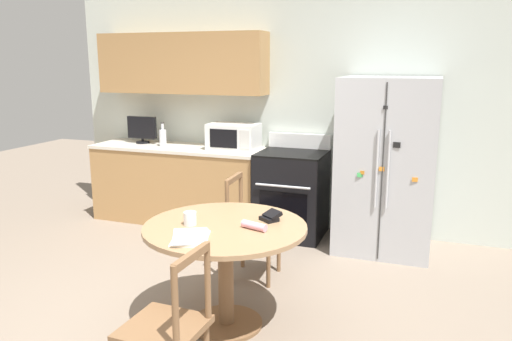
# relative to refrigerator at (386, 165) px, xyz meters

# --- Properties ---
(ground_plane) EXTENTS (14.00, 14.00, 0.00)m
(ground_plane) POSITION_rel_refrigerator_xyz_m (-1.18, -2.19, -0.86)
(ground_plane) COLOR gray
(back_wall) EXTENTS (5.20, 0.44, 2.60)m
(back_wall) POSITION_rel_refrigerator_xyz_m (-1.48, 0.40, 0.58)
(back_wall) COLOR silver
(back_wall) RESTS_ON ground_plane
(kitchen_counter) EXTENTS (2.05, 0.64, 0.90)m
(kitchen_counter) POSITION_rel_refrigerator_xyz_m (-2.37, 0.10, -0.41)
(kitchen_counter) COLOR #AD7F4C
(kitchen_counter) RESTS_ON ground_plane
(refrigerator) EXTENTS (0.92, 0.81, 1.72)m
(refrigerator) POSITION_rel_refrigerator_xyz_m (0.00, 0.00, 0.00)
(refrigerator) COLOR #B2B5BA
(refrigerator) RESTS_ON ground_plane
(oven_range) EXTENTS (0.70, 0.68, 1.08)m
(oven_range) POSITION_rel_refrigerator_xyz_m (-0.98, 0.07, -0.39)
(oven_range) COLOR black
(oven_range) RESTS_ON ground_plane
(microwave) EXTENTS (0.55, 0.35, 0.29)m
(microwave) POSITION_rel_refrigerator_xyz_m (-1.68, 0.13, 0.18)
(microwave) COLOR white
(microwave) RESTS_ON kitchen_counter
(countertop_tv) EXTENTS (0.37, 0.16, 0.32)m
(countertop_tv) POSITION_rel_refrigerator_xyz_m (-2.88, 0.15, 0.21)
(countertop_tv) COLOR black
(countertop_tv) RESTS_ON kitchen_counter
(counter_bottle) EXTENTS (0.08, 0.08, 0.28)m
(counter_bottle) POSITION_rel_refrigerator_xyz_m (-2.54, 0.05, 0.15)
(counter_bottle) COLOR silver
(counter_bottle) RESTS_ON kitchen_counter
(dining_table) EXTENTS (1.14, 1.14, 0.76)m
(dining_table) POSITION_rel_refrigerator_xyz_m (-0.89, -1.94, -0.26)
(dining_table) COLOR #997551
(dining_table) RESTS_ON ground_plane
(dining_chair_far) EXTENTS (0.44, 0.44, 0.90)m
(dining_chair_far) POSITION_rel_refrigerator_xyz_m (-1.01, -1.10, -0.43)
(dining_chair_far) COLOR brown
(dining_chair_far) RESTS_ON ground_plane
(dining_chair_near) EXTENTS (0.44, 0.44, 0.90)m
(dining_chair_near) POSITION_rel_refrigerator_xyz_m (-0.87, -2.79, -0.43)
(dining_chair_near) COLOR brown
(dining_chair_near) RESTS_ON ground_plane
(candle_glass) EXTENTS (0.09, 0.09, 0.09)m
(candle_glass) POSITION_rel_refrigerator_xyz_m (-1.12, -2.02, -0.06)
(candle_glass) COLOR silver
(candle_glass) RESTS_ON dining_table
(folded_napkin) EXTENTS (0.19, 0.10, 0.05)m
(folded_napkin) POSITION_rel_refrigerator_xyz_m (-0.67, -1.96, -0.08)
(folded_napkin) COLOR pink
(folded_napkin) RESTS_ON dining_table
(wallet) EXTENTS (0.17, 0.17, 0.07)m
(wallet) POSITION_rel_refrigerator_xyz_m (-0.63, -1.73, -0.08)
(wallet) COLOR black
(wallet) RESTS_ON dining_table
(mail_stack) EXTENTS (0.33, 0.37, 0.02)m
(mail_stack) POSITION_rel_refrigerator_xyz_m (-0.99, -2.27, -0.09)
(mail_stack) COLOR white
(mail_stack) RESTS_ON dining_table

